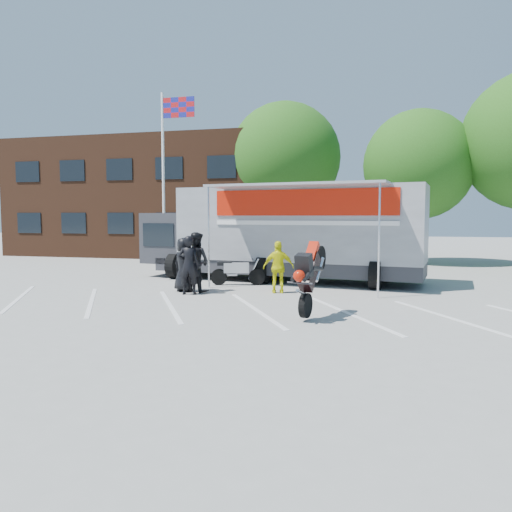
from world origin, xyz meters
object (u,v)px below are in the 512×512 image
at_px(spectator_leather_a, 184,265).
at_px(tree_mid, 419,165).
at_px(flagpole, 168,158).
at_px(spectator_hivis, 279,267).
at_px(spectator_leather_c, 196,262).
at_px(stunt_bike_rider, 315,316).
at_px(spectator_leather_b, 189,265).
at_px(transporter_truck, 286,281).
at_px(parked_motorcycle, 238,285).
at_px(tree_left, 285,159).

bearing_deg(spectator_leather_a, tree_mid, -103.07).
distance_m(flagpole, spectator_hivis, 9.86).
bearing_deg(spectator_leather_c, spectator_hivis, -152.70).
distance_m(flagpole, stunt_bike_rider, 13.39).
distance_m(tree_mid, spectator_leather_b, 14.75).
xyz_separation_m(transporter_truck, parked_motorcycle, (-1.39, -1.64, 0.00)).
distance_m(tree_mid, spectator_leather_c, 14.29).
xyz_separation_m(tree_mid, spectator_leather_c, (-7.39, -11.56, -3.99)).
distance_m(spectator_leather_a, spectator_leather_c, 0.41).
bearing_deg(parked_motorcycle, flagpole, 30.54).
relative_size(flagpole, spectator_leather_a, 4.63).
bearing_deg(tree_mid, spectator_hivis, -113.27).
bearing_deg(transporter_truck, spectator_hivis, -75.56).
relative_size(transporter_truck, spectator_hivis, 6.67).
bearing_deg(stunt_bike_rider, spectator_hivis, 127.59).
bearing_deg(spectator_leather_a, spectator_leather_b, 146.06).
relative_size(stunt_bike_rider, spectator_leather_c, 1.01).
distance_m(tree_mid, parked_motorcycle, 12.73).
bearing_deg(spectator_leather_b, tree_mid, -132.25).
xyz_separation_m(spectator_leather_c, spectator_hivis, (2.59, 0.42, -0.14)).
distance_m(transporter_truck, spectator_hivis, 3.17).
relative_size(parked_motorcycle, spectator_leather_a, 1.12).
height_order(flagpole, spectator_leather_b, flagpole).
distance_m(stunt_bike_rider, spectator_leather_b, 4.91).
height_order(flagpole, parked_motorcycle, flagpole).
xyz_separation_m(flagpole, transporter_truck, (6.10, -3.10, -5.05)).
height_order(transporter_truck, stunt_bike_rider, transporter_truck).
bearing_deg(flagpole, spectator_leather_c, -59.55).
height_order(tree_mid, parked_motorcycle, tree_mid).
bearing_deg(spectator_leather_c, spectator_leather_a, 17.51).
distance_m(parked_motorcycle, spectator_leather_a, 2.37).
relative_size(spectator_leather_c, spectator_hivis, 1.17).
bearing_deg(tree_left, spectator_leather_b, -91.82).
xyz_separation_m(tree_left, parked_motorcycle, (0.46, -10.73, -5.57)).
bearing_deg(tree_mid, tree_left, 171.87).
bearing_deg(tree_left, stunt_bike_rider, -76.17).
bearing_deg(transporter_truck, tree_left, 109.34).
bearing_deg(tree_left, flagpole, -125.28).
height_order(flagpole, spectator_hivis, flagpole).
relative_size(tree_left, tree_mid, 1.13).
bearing_deg(stunt_bike_rider, spectator_leather_a, 159.66).
bearing_deg(parked_motorcycle, transporter_truck, -54.68).
distance_m(stunt_bike_rider, spectator_leather_c, 5.17).
bearing_deg(transporter_truck, tree_mid, 65.39).
distance_m(tree_left, spectator_leather_b, 13.90).
xyz_separation_m(tree_left, tree_mid, (7.00, -1.00, -0.62)).
relative_size(tree_left, spectator_leather_c, 4.53).
bearing_deg(spectator_leather_a, spectator_hivis, -151.27).
bearing_deg(transporter_truck, spectator_leather_b, -111.76).
height_order(tree_left, spectator_leather_b, tree_left).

